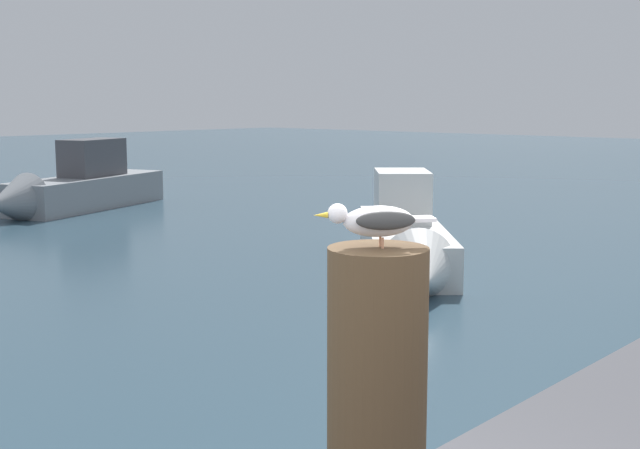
# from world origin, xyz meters

# --- Properties ---
(mooring_post) EXTENTS (0.33, 0.33, 1.07)m
(mooring_post) POSITION_xyz_m (0.66, -0.36, 1.78)
(mooring_post) COLOR #4C3823
(mooring_post) RESTS_ON harbor_quay
(seagull) EXTENTS (0.33, 0.29, 0.14)m
(seagull) POSITION_xyz_m (0.65, -0.36, 2.41)
(seagull) COLOR tan
(seagull) RESTS_ON mooring_post
(boat_grey) EXTENTS (5.97, 3.15, 1.98)m
(boat_grey) POSITION_xyz_m (10.19, 16.82, 0.56)
(boat_grey) COLOR gray
(boat_grey) RESTS_ON ground_plane
(boat_white) EXTENTS (5.11, 4.73, 1.76)m
(boat_white) POSITION_xyz_m (9.77, 6.09, 0.47)
(boat_white) COLOR silver
(boat_white) RESTS_ON ground_plane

